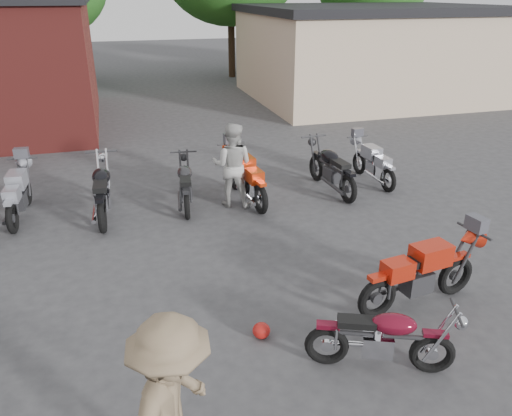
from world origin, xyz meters
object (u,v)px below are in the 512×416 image
object	(u,v)px
person_light	(232,165)
row_bike_3	(185,182)
sportbike	(422,270)
helmet	(261,331)
row_bike_2	(102,188)
row_bike_6	(373,161)
row_bike_5	(331,166)
vintage_motorcycle	(384,334)
row_bike_4	(246,175)
person_tan	(174,414)
row_bike_1	(18,192)

from	to	relation	value
person_light	row_bike_3	xyz separation A→B (m)	(-0.99, 0.25, -0.37)
sportbike	helmet	world-z (taller)	sportbike
row_bike_2	row_bike_6	xyz separation A→B (m)	(6.33, 0.23, -0.10)
helmet	row_bike_6	world-z (taller)	row_bike_6
row_bike_5	row_bike_6	distance (m)	1.24
vintage_motorcycle	row_bike_3	distance (m)	6.01
row_bike_4	person_light	bearing A→B (deg)	109.69
row_bike_3	person_tan	bearing A→B (deg)	177.87
person_light	row_bike_3	world-z (taller)	person_light
row_bike_4	row_bike_5	xyz separation A→B (m)	(2.05, 0.02, 0.00)
sportbike	row_bike_2	world-z (taller)	row_bike_2
vintage_motorcycle	row_bike_4	world-z (taller)	row_bike_4
person_light	row_bike_1	bearing A→B (deg)	16.57
person_light	row_bike_2	size ratio (longest dim) A/B	0.85
row_bike_4	row_bike_6	bearing A→B (deg)	-92.21
sportbike	person_light	size ratio (longest dim) A/B	1.11
row_bike_2	row_bike_5	size ratio (longest dim) A/B	1.03
sportbike	row_bike_6	distance (m)	5.24
row_bike_2	row_bike_4	bearing A→B (deg)	-87.71
row_bike_1	row_bike_6	xyz separation A→B (m)	(8.00, -0.15, -0.04)
vintage_motorcycle	row_bike_5	size ratio (longest dim) A/B	0.84
person_light	row_bike_5	world-z (taller)	person_light
helmet	row_bike_2	distance (m)	5.19
row_bike_5	vintage_motorcycle	bearing A→B (deg)	157.57
vintage_motorcycle	person_tan	xyz separation A→B (m)	(-2.65, -0.99, 0.47)
helmet	person_light	xyz separation A→B (m)	(0.73, 4.57, 0.80)
row_bike_2	person_tan	bearing A→B (deg)	-172.15
person_tan	row_bike_2	size ratio (longest dim) A/B	0.91
row_bike_3	row_bike_5	distance (m)	3.39
person_light	row_bike_4	world-z (taller)	person_light
person_tan	row_bike_6	size ratio (longest dim) A/B	1.08
row_bike_3	row_bike_5	world-z (taller)	row_bike_5
vintage_motorcycle	person_tan	distance (m)	2.87
vintage_motorcycle	row_bike_2	bearing A→B (deg)	142.55
sportbike	row_bike_6	bearing A→B (deg)	60.93
row_bike_4	row_bike_5	bearing A→B (deg)	-96.22
person_light	row_bike_4	bearing A→B (deg)	-129.51
sportbike	row_bike_3	world-z (taller)	sportbike
sportbike	row_bike_2	bearing A→B (deg)	125.41
vintage_motorcycle	sportbike	world-z (taller)	sportbike
sportbike	row_bike_3	bearing A→B (deg)	111.87
vintage_motorcycle	row_bike_5	distance (m)	6.04
helmet	row_bike_3	distance (m)	4.85
person_light	row_bike_1	distance (m)	4.43
helmet	row_bike_1	world-z (taller)	row_bike_1
person_tan	row_bike_3	bearing A→B (deg)	18.91
sportbike	helmet	bearing A→B (deg)	173.83
row_bike_2	row_bike_4	world-z (taller)	row_bike_2
sportbike	row_bike_5	xyz separation A→B (m)	(0.64, 4.66, 0.02)
sportbike	row_bike_3	xyz separation A→B (m)	(-2.75, 4.73, -0.04)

